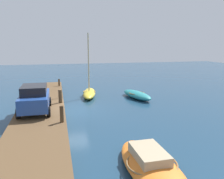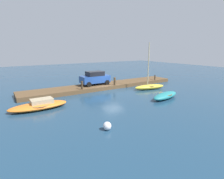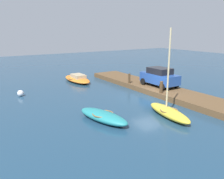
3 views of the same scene
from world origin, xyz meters
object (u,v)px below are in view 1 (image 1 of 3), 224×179
at_px(mooring_post_west, 59,82).
at_px(motorboat_orange, 151,165).
at_px(parked_car, 35,98).
at_px(mooring_post_mid_west, 60,96).
at_px(rowboat_teal, 137,95).
at_px(mooring_post_mid_east, 62,114).
at_px(rowboat_yellow, 89,93).

bearing_deg(mooring_post_west, motorboat_orange, 10.51).
bearing_deg(parked_car, mooring_post_west, 169.57).
bearing_deg(parked_car, mooring_post_mid_west, 139.90).
relative_size(rowboat_teal, mooring_post_mid_east, 4.41).
height_order(mooring_post_west, parked_car, parked_car).
relative_size(rowboat_yellow, parked_car, 1.55).
bearing_deg(motorboat_orange, rowboat_teal, 162.32).
height_order(mooring_post_mid_west, parked_car, parked_car).
bearing_deg(mooring_post_west, mooring_post_mid_east, 0.00).
xyz_separation_m(rowboat_yellow, mooring_post_mid_east, (8.33, -2.78, 0.59)).
height_order(mooring_post_mid_west, mooring_post_mid_east, mooring_post_mid_west).
relative_size(rowboat_teal, parked_car, 1.13).
xyz_separation_m(rowboat_yellow, mooring_post_west, (-3.79, -2.78, 0.47)).
distance_m(motorboat_orange, mooring_post_mid_west, 10.75).
height_order(motorboat_orange, parked_car, parked_car).
height_order(mooring_post_mid_east, parked_car, parked_car).
relative_size(motorboat_orange, parked_car, 1.31).
distance_m(mooring_post_west, mooring_post_mid_west, 7.46).
distance_m(rowboat_teal, mooring_post_west, 8.95).
bearing_deg(motorboat_orange, mooring_post_mid_west, -162.85).
distance_m(mooring_post_west, parked_car, 9.67).
bearing_deg(rowboat_teal, rowboat_yellow, -125.49).
distance_m(motorboat_orange, mooring_post_west, 17.99).
distance_m(mooring_post_mid_east, parked_car, 3.16).
distance_m(motorboat_orange, rowboat_teal, 12.69).
bearing_deg(mooring_post_mid_west, parked_car, -39.82).
xyz_separation_m(mooring_post_mid_east, parked_car, (-2.62, -1.70, 0.43)).
bearing_deg(rowboat_teal, mooring_post_west, -141.29).
bearing_deg(rowboat_yellow, motorboat_orange, 12.49).
height_order(mooring_post_west, mooring_post_mid_east, mooring_post_mid_east).
distance_m(mooring_post_west, mooring_post_mid_east, 12.13).
distance_m(rowboat_yellow, mooring_post_mid_west, 4.64).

